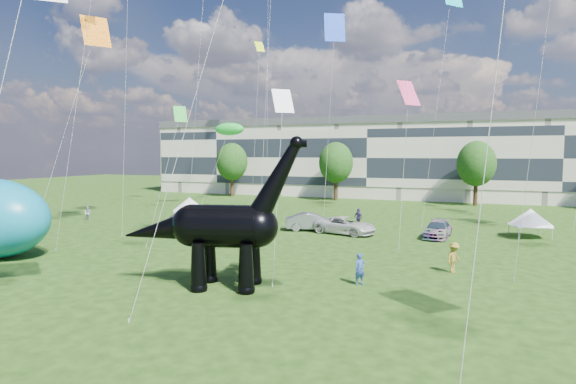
% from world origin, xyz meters
% --- Properties ---
extents(ground, '(220.00, 220.00, 0.00)m').
position_xyz_m(ground, '(0.00, 0.00, 0.00)').
color(ground, '#16330C').
rests_on(ground, ground).
extents(terrace_row, '(78.00, 11.00, 12.00)m').
position_xyz_m(terrace_row, '(-8.00, 62.00, 6.00)').
color(terrace_row, beige).
rests_on(terrace_row, ground).
extents(tree_far_left, '(5.20, 5.20, 9.44)m').
position_xyz_m(tree_far_left, '(-30.00, 53.00, 6.29)').
color(tree_far_left, '#382314').
rests_on(tree_far_left, ground).
extents(tree_mid_left, '(5.20, 5.20, 9.44)m').
position_xyz_m(tree_mid_left, '(-12.00, 53.00, 6.29)').
color(tree_mid_left, '#382314').
rests_on(tree_mid_left, ground).
extents(tree_mid_right, '(5.20, 5.20, 9.44)m').
position_xyz_m(tree_mid_right, '(8.00, 53.00, 6.29)').
color(tree_mid_right, '#382314').
rests_on(tree_mid_right, ground).
extents(dinosaur_sculpture, '(10.36, 4.06, 8.46)m').
position_xyz_m(dinosaur_sculpture, '(-4.37, 4.55, 3.20)').
color(dinosaur_sculpture, black).
rests_on(dinosaur_sculpture, ground).
extents(car_silver, '(2.25, 4.52, 1.48)m').
position_xyz_m(car_silver, '(-18.34, 20.74, 0.74)').
color(car_silver, '#AFB0B4').
rests_on(car_silver, ground).
extents(car_grey, '(5.30, 3.30, 1.65)m').
position_xyz_m(car_grey, '(-5.88, 24.42, 0.82)').
color(car_grey, gray).
rests_on(car_grey, ground).
extents(car_white, '(6.11, 3.97, 1.56)m').
position_xyz_m(car_white, '(-2.48, 23.66, 0.78)').
color(car_white, silver).
rests_on(car_white, ground).
extents(car_dark, '(2.30, 5.01, 1.42)m').
position_xyz_m(car_dark, '(5.35, 24.87, 0.71)').
color(car_dark, '#595960').
rests_on(car_dark, ground).
extents(gazebo_near, '(4.35, 4.35, 2.50)m').
position_xyz_m(gazebo_near, '(12.73, 27.98, 1.76)').
color(gazebo_near, white).
rests_on(gazebo_near, ground).
extents(gazebo_left, '(4.63, 4.63, 2.50)m').
position_xyz_m(gazebo_left, '(-20.47, 25.99, 1.75)').
color(gazebo_left, white).
rests_on(gazebo_left, ground).
extents(visitors, '(50.09, 28.18, 1.90)m').
position_xyz_m(visitors, '(1.61, 18.03, 0.89)').
color(visitors, '#918F9E').
rests_on(visitors, ground).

